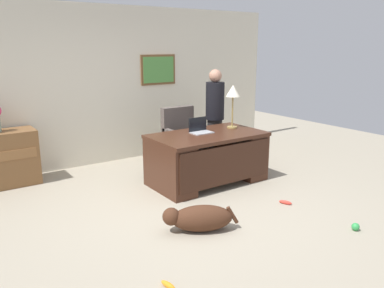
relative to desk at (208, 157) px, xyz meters
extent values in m
plane|color=#9E937F|center=(-0.74, -0.63, -0.41)|extent=(12.00, 12.00, 0.00)
cube|color=beige|center=(-0.74, 1.97, 0.94)|extent=(7.00, 0.12, 2.70)
cube|color=brown|center=(0.25, 1.89, 1.18)|extent=(0.71, 0.03, 0.55)
cube|color=#4E8E41|center=(0.25, 1.87, 1.18)|extent=(0.63, 0.01, 0.47)
cube|color=#422316|center=(0.00, 0.03, 0.32)|extent=(1.69, 0.97, 0.05)
cube|color=#422316|center=(-0.67, 0.03, -0.06)|extent=(0.36, 0.91, 0.71)
cube|color=#422316|center=(0.67, 0.03, -0.06)|extent=(0.36, 0.91, 0.71)
cube|color=#381E13|center=(0.00, -0.43, -0.02)|extent=(1.59, 0.04, 0.57)
cube|color=#564C47|center=(0.13, 0.82, -0.04)|extent=(0.60, 0.58, 0.18)
cylinder|color=black|center=(0.13, 0.82, -0.27)|extent=(0.10, 0.10, 0.28)
cylinder|color=black|center=(0.13, 0.82, -0.38)|extent=(0.52, 0.52, 0.05)
cube|color=#564C47|center=(0.13, 1.06, 0.33)|extent=(0.60, 0.12, 0.56)
cube|color=#564C47|center=(-0.13, 0.82, 0.16)|extent=(0.08, 0.50, 0.22)
cube|color=#564C47|center=(0.39, 0.82, 0.16)|extent=(0.08, 0.50, 0.22)
cylinder|color=#262323|center=(0.72, 0.77, -0.02)|extent=(0.26, 0.26, 0.79)
cylinder|color=black|center=(0.72, 0.77, 0.70)|extent=(0.32, 0.32, 0.64)
sphere|color=tan|center=(0.72, 0.77, 1.12)|extent=(0.22, 0.22, 0.22)
ellipsoid|color=#472819|center=(-1.02, -1.24, -0.26)|extent=(0.75, 0.59, 0.30)
sphere|color=#472819|center=(-1.33, -1.08, -0.22)|extent=(0.20, 0.20, 0.20)
cylinder|color=#472819|center=(-0.71, -1.40, -0.24)|extent=(0.15, 0.11, 0.21)
cube|color=#B2B5BA|center=(-0.05, 0.11, 0.36)|extent=(0.32, 0.22, 0.01)
cube|color=black|center=(-0.05, 0.21, 0.47)|extent=(0.32, 0.01, 0.21)
cylinder|color=#9E8447|center=(0.57, 0.14, 0.36)|extent=(0.16, 0.16, 0.02)
cylinder|color=#9E8447|center=(0.57, 0.14, 0.61)|extent=(0.02, 0.02, 0.48)
cone|color=silver|center=(0.57, 0.14, 0.94)|extent=(0.22, 0.22, 0.18)
sphere|color=green|center=(0.41, -2.23, -0.36)|extent=(0.09, 0.09, 0.09)
ellipsoid|color=orange|center=(-1.90, -1.95, -0.38)|extent=(0.08, 0.18, 0.05)
ellipsoid|color=#E53F33|center=(0.33, -1.26, -0.38)|extent=(0.11, 0.18, 0.05)
camera|label=1|loc=(-3.43, -4.52, 1.64)|focal=36.75mm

